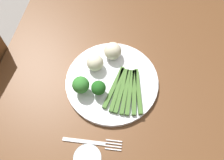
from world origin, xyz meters
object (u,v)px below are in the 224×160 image
cauliflower_back (95,63)px  fork (93,143)px  broccoli_back_right (99,88)px  plate (112,82)px  dining_table (123,83)px  asparagus_bundle (126,91)px  cauliflower_right (113,51)px  broccoli_outer_edge (81,85)px

cauliflower_back → fork: bearing=10.8°
broccoli_back_right → plate: bearing=146.3°
dining_table → asparagus_bundle: asparagus_bundle is taller
broccoli_back_right → cauliflower_back: (-0.08, -0.03, -0.00)m
plate → asparagus_bundle: 0.06m
dining_table → fork: 0.28m
cauliflower_right → fork: size_ratio=0.33×
dining_table → fork: (0.26, -0.05, 0.11)m
broccoli_back_right → fork: size_ratio=0.32×
cauliflower_back → cauliflower_right: bearing=139.1°
dining_table → fork: bearing=-10.0°
plate → fork: (0.19, -0.02, -0.01)m
broccoli_outer_edge → dining_table: bearing=135.4°
dining_table → cauliflower_right: cauliflower_right is taller
dining_table → broccoli_outer_edge: bearing=-44.6°
dining_table → plate: 0.14m
fork → broccoli_back_right: bearing=91.7°
fork → cauliflower_right: bearing=85.8°
broccoli_back_right → dining_table: bearing=151.5°
dining_table → cauliflower_back: bearing=-73.7°
broccoli_outer_edge → asparagus_bundle: bearing=99.3°
asparagus_bundle → dining_table: bearing=-169.2°
asparagus_bundle → cauliflower_right: (-0.12, -0.06, 0.02)m
asparagus_bundle → broccoli_back_right: 0.08m
broccoli_outer_edge → fork: size_ratio=0.37×
plate → cauliflower_back: cauliflower_back is taller
asparagus_bundle → cauliflower_back: size_ratio=2.92×
plate → broccoli_back_right: size_ratio=5.40×
cauliflower_back → fork: size_ratio=0.32×
broccoli_outer_edge → cauliflower_right: 0.15m
asparagus_bundle → fork: 0.18m
fork → broccoli_outer_edge: bearing=110.7°
cauliflower_back → cauliflower_right: cauliflower_right is taller
plate → fork: bearing=-4.8°
plate → broccoli_back_right: bearing=-33.7°
dining_table → asparagus_bundle: (0.09, 0.02, 0.13)m
broccoli_outer_edge → cauliflower_right: size_ratio=1.12×
broccoli_outer_edge → fork: broccoli_outer_edge is taller
dining_table → cauliflower_back: cauliflower_back is taller
asparagus_bundle → cauliflower_back: bearing=-121.7°
dining_table → broccoli_outer_edge: broccoli_outer_edge is taller
dining_table → broccoli_outer_edge: size_ratio=20.21×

